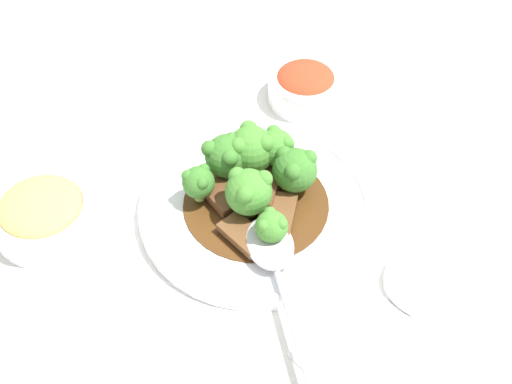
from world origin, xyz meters
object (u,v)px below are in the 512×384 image
beef_strip_2 (244,235)px  broccoli_floret_2 (224,157)px  broccoli_floret_0 (275,147)px  beef_strip_1 (262,185)px  serving_spoon (274,258)px  broccoli_floret_1 (295,169)px  main_plate (256,207)px  beef_strip_0 (223,196)px  sauce_dish (426,282)px  broccoli_floret_4 (249,191)px  beef_strip_3 (278,216)px  broccoli_floret_5 (198,182)px  side_bowl_kimchi (305,85)px  side_bowl_appetizer (42,213)px  broccoli_floret_3 (272,226)px  broccoli_floret_6 (251,149)px

beef_strip_2 → broccoli_floret_2: size_ratio=1.04×
broccoli_floret_0 → broccoli_floret_2: 0.06m
beef_strip_1 → serving_spoon: (0.05, 0.08, -0.00)m
broccoli_floret_1 → main_plate: bearing=-11.6°
beef_strip_0 → sauce_dish: beef_strip_0 is taller
sauce_dish → broccoli_floret_4: bearing=-62.5°
beef_strip_3 → broccoli_floret_4: size_ratio=1.25×
broccoli_floret_1 → broccoli_floret_5: broccoli_floret_1 is taller
side_bowl_kimchi → sauce_dish: size_ratio=1.10×
side_bowl_kimchi → side_bowl_appetizer: 0.35m
serving_spoon → side_bowl_appetizer: 0.25m
side_bowl_kimchi → side_bowl_appetizer: size_ratio=0.82×
broccoli_floret_3 → sauce_dish: (-0.10, 0.13, -0.04)m
broccoli_floret_6 → beef_strip_1: bearing=73.1°
beef_strip_1 → side_bowl_appetizer: bearing=-29.3°
beef_strip_0 → broccoli_floret_2: 0.04m
beef_strip_3 → beef_strip_1: bearing=-107.6°
broccoli_floret_0 → broccoli_floret_5: size_ratio=1.23×
beef_strip_0 → broccoli_floret_4: (-0.01, 0.03, 0.03)m
beef_strip_2 → side_bowl_appetizer: bearing=-46.2°
beef_strip_2 → broccoli_floret_5: 0.07m
beef_strip_3 → broccoli_floret_2: bearing=-85.8°
broccoli_floret_3 → side_bowl_kimchi: 0.25m
main_plate → broccoli_floret_5: (0.04, -0.04, 0.03)m
beef_strip_3 → broccoli_floret_2: (0.01, -0.08, 0.02)m
main_plate → beef_strip_3: (-0.00, 0.03, 0.01)m
broccoli_floret_0 → side_bowl_appetizer: 0.26m
broccoli_floret_2 → broccoli_floret_4: (0.01, 0.06, 0.00)m
main_plate → serving_spoon: size_ratio=1.12×
beef_strip_0 → side_bowl_appetizer: 0.19m
broccoli_floret_3 → serving_spoon: size_ratio=0.18×
broccoli_floret_4 → beef_strip_2: bearing=43.2°
beef_strip_1 → broccoli_floret_5: bearing=-28.3°
side_bowl_appetizer → serving_spoon: bearing=127.9°
beef_strip_1 → broccoli_floret_5: size_ratio=1.72×
beef_strip_3 → sauce_dish: size_ratio=0.85×
beef_strip_2 → broccoli_floret_3: size_ratio=1.32×
beef_strip_0 → side_bowl_kimchi: 0.21m
beef_strip_2 → beef_strip_1: bearing=-144.7°
side_bowl_kimchi → broccoli_floret_5: bearing=18.2°
broccoli_floret_5 → side_bowl_kimchi: bearing=-161.8°
beef_strip_0 → broccoli_floret_1: size_ratio=0.93×
broccoli_floret_5 → broccoli_floret_6: (-0.07, -0.00, 0.01)m
beef_strip_0 → broccoli_floret_1: (-0.07, 0.03, 0.02)m
beef_strip_3 → side_bowl_kimchi: bearing=-138.4°
beef_strip_3 → broccoli_floret_5: 0.09m
broccoli_floret_2 → broccoli_floret_6: bearing=162.1°
broccoli_floret_2 → sauce_dish: broccoli_floret_2 is taller
broccoli_floret_1 → broccoli_floret_0: bearing=-93.6°
serving_spoon → side_bowl_appetizer: side_bowl_appetizer is taller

